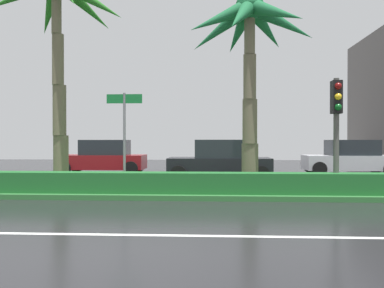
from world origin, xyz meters
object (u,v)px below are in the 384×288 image
(traffic_signal_median_right, at_px, (337,114))
(palm_tree_centre_left, at_px, (57,15))
(palm_tree_centre, at_px, (249,36))
(car_in_traffic_second, at_px, (103,158))
(street_name_sign, at_px, (124,128))
(car_in_traffic_third, at_px, (220,161))
(car_in_traffic_fourth, at_px, (350,158))

(traffic_signal_median_right, bearing_deg, palm_tree_centre_left, 171.09)
(palm_tree_centre, bearing_deg, traffic_signal_median_right, -24.02)
(palm_tree_centre, height_order, traffic_signal_median_right, palm_tree_centre)
(traffic_signal_median_right, relative_size, car_in_traffic_second, 0.78)
(traffic_signal_median_right, distance_m, street_name_sign, 6.33)
(palm_tree_centre_left, distance_m, palm_tree_centre, 6.47)
(palm_tree_centre, distance_m, car_in_traffic_second, 10.65)
(palm_tree_centre, xyz_separation_m, street_name_sign, (-3.88, -0.74, -2.95))
(car_in_traffic_third, relative_size, car_in_traffic_fourth, 1.00)
(car_in_traffic_second, distance_m, car_in_traffic_fourth, 12.31)
(traffic_signal_median_right, bearing_deg, street_name_sign, 176.90)
(car_in_traffic_third, bearing_deg, car_in_traffic_second, -27.78)
(palm_tree_centre_left, relative_size, car_in_traffic_second, 1.72)
(street_name_sign, bearing_deg, traffic_signal_median_right, -3.10)
(palm_tree_centre_left, distance_m, car_in_traffic_second, 8.50)
(car_in_traffic_fourth, bearing_deg, street_name_sign, 40.03)
(traffic_signal_median_right, height_order, car_in_traffic_second, traffic_signal_median_right)
(palm_tree_centre_left, xyz_separation_m, street_name_sign, (2.52, -1.04, -3.84))
(palm_tree_centre_left, height_order, car_in_traffic_second, palm_tree_centre_left)
(car_in_traffic_second, bearing_deg, traffic_signal_median_right, 138.26)
(car_in_traffic_second, relative_size, car_in_traffic_fourth, 1.00)
(street_name_sign, distance_m, car_in_traffic_third, 5.76)
(palm_tree_centre_left, distance_m, car_in_traffic_third, 8.39)
(car_in_traffic_third, height_order, car_in_traffic_fourth, same)
(palm_tree_centre_left, xyz_separation_m, car_in_traffic_second, (-0.34, 6.79, -5.09))
(palm_tree_centre, distance_m, car_in_traffic_fourth, 10.03)
(palm_tree_centre_left, xyz_separation_m, traffic_signal_median_right, (8.83, -1.39, -3.47))
(street_name_sign, xyz_separation_m, car_in_traffic_fourth, (9.46, 7.95, -1.25))
(palm_tree_centre_left, height_order, traffic_signal_median_right, palm_tree_centre_left)
(palm_tree_centre_left, bearing_deg, traffic_signal_median_right, -8.91)
(traffic_signal_median_right, xyz_separation_m, street_name_sign, (-6.31, 0.34, -0.38))
(palm_tree_centre_left, relative_size, car_in_traffic_fourth, 1.72)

